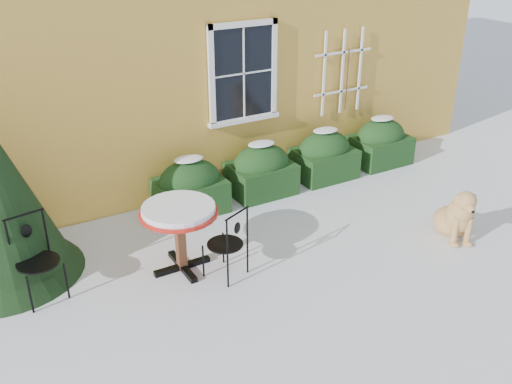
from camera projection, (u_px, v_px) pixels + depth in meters
ground at (295, 285)px, 7.28m from camera, size 80.00×80.00×0.00m
hedge_row at (294, 163)px, 9.84m from camera, size 4.95×0.80×0.91m
bistro_table at (179, 217)px, 7.28m from camera, size 1.01×1.01×0.94m
patio_chair_near at (228, 243)px, 7.26m from camera, size 0.57×0.57×0.98m
patio_chair_far at (36, 258)px, 6.86m from camera, size 0.55×0.54×1.07m
dog at (457, 217)px, 8.21m from camera, size 0.73×0.91×0.85m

